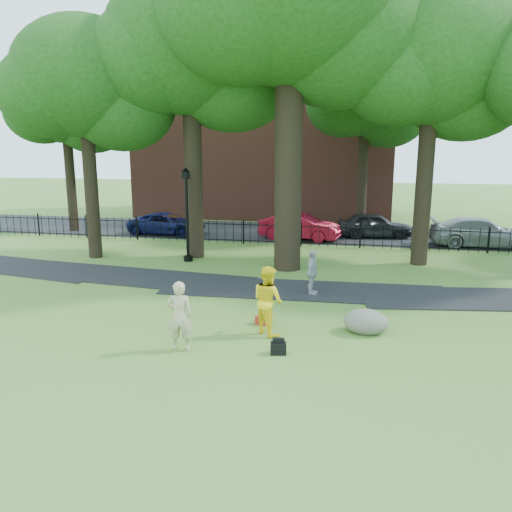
% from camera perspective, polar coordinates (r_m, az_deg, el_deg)
% --- Properties ---
extents(ground, '(120.00, 120.00, 0.00)m').
position_cam_1_polar(ground, '(14.33, -0.34, -8.06)').
color(ground, '#466E26').
rests_on(ground, ground).
extents(footpath, '(36.07, 3.85, 0.03)m').
position_cam_1_polar(footpath, '(17.85, 5.37, -3.95)').
color(footpath, black).
rests_on(footpath, ground).
extents(street, '(80.00, 7.00, 0.02)m').
position_cam_1_polar(street, '(29.69, 5.96, 2.63)').
color(street, black).
rests_on(street, ground).
extents(iron_fence, '(44.00, 0.04, 1.20)m').
position_cam_1_polar(iron_fence, '(25.67, 5.12, 2.47)').
color(iron_fence, black).
rests_on(iron_fence, ground).
extents(brick_building, '(18.00, 8.00, 12.00)m').
position_cam_1_polar(brick_building, '(37.76, 1.16, 13.91)').
color(brick_building, brown).
rests_on(brick_building, ground).
extents(big_tree, '(10.08, 8.61, 14.37)m').
position_cam_1_polar(big_tree, '(21.04, 4.41, 26.50)').
color(big_tree, black).
rests_on(big_tree, ground).
extents(tree_row, '(26.82, 7.96, 12.42)m').
position_cam_1_polar(tree_row, '(21.88, 5.84, 20.61)').
color(tree_row, black).
rests_on(tree_row, ground).
extents(woman, '(0.71, 0.53, 1.79)m').
position_cam_1_polar(woman, '(12.61, -8.71, -6.79)').
color(woman, tan).
rests_on(woman, ground).
extents(man, '(1.16, 1.15, 1.89)m').
position_cam_1_polar(man, '(13.54, 1.37, -5.07)').
color(man, yellow).
rests_on(man, ground).
extents(pedestrian, '(0.48, 0.97, 1.59)m').
position_cam_1_polar(pedestrian, '(17.20, 6.44, -1.86)').
color(pedestrian, '#A0A1A5').
rests_on(pedestrian, ground).
extents(boulder, '(1.44, 1.24, 0.71)m').
position_cam_1_polar(boulder, '(14.12, 12.46, -7.14)').
color(boulder, slate).
rests_on(boulder, ground).
extents(lamppost, '(0.41, 0.41, 4.12)m').
position_cam_1_polar(lamppost, '(22.16, -7.89, 4.54)').
color(lamppost, black).
rests_on(lamppost, ground).
extents(backpack, '(0.42, 0.30, 0.29)m').
position_cam_1_polar(backpack, '(12.51, 2.57, -10.49)').
color(backpack, black).
rests_on(backpack, ground).
extents(red_bag, '(0.42, 0.33, 0.25)m').
position_cam_1_polar(red_bag, '(14.45, 0.71, -7.36)').
color(red_bag, '#A02917').
rests_on(red_bag, ground).
extents(red_sedan, '(4.57, 2.24, 1.44)m').
position_cam_1_polar(red_sedan, '(27.46, 4.99, 3.38)').
color(red_sedan, maroon).
rests_on(red_sedan, ground).
extents(navy_van, '(4.53, 2.18, 1.24)m').
position_cam_1_polar(navy_van, '(29.51, -10.13, 3.67)').
color(navy_van, '#0C113D').
rests_on(navy_van, ground).
extents(grey_car, '(4.32, 2.20, 1.41)m').
position_cam_1_polar(grey_car, '(28.76, 13.33, 3.47)').
color(grey_car, black).
rests_on(grey_car, ground).
extents(silver_car, '(5.15, 2.31, 1.47)m').
position_cam_1_polar(silver_car, '(27.82, 24.29, 2.46)').
color(silver_car, gray).
rests_on(silver_car, ground).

